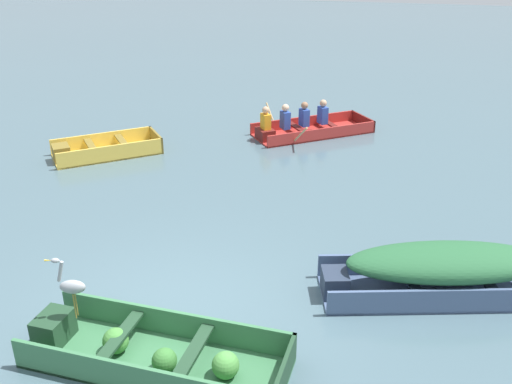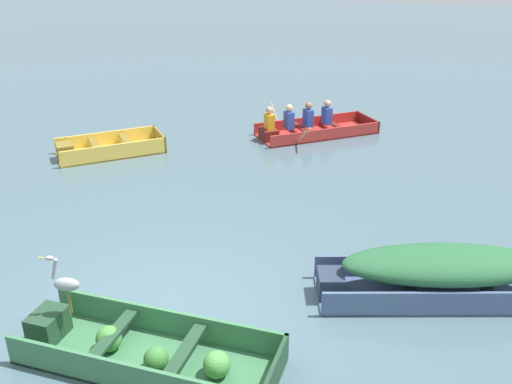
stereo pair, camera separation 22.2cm
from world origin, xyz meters
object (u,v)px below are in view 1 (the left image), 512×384
Objects in this scene: skiff_yellow_near_moored at (102,150)px; skiff_slate_blue_mid_moored at (445,267)px; rowboat_red_with_crew at (305,127)px; heron_on_dinghy at (71,285)px; dinghy_green_foreground at (150,353)px.

skiff_yellow_near_moored is 0.69× the size of skiff_slate_blue_mid_moored.
heron_on_dinghy is (-1.40, -8.83, 0.66)m from rowboat_red_with_crew.
skiff_yellow_near_moored is 5.10m from rowboat_red_with_crew.
heron_on_dinghy is (-1.02, 0.12, 0.72)m from dinghy_green_foreground.
dinghy_green_foreground reaches higher than skiff_yellow_near_moored.
rowboat_red_with_crew is (4.37, 2.63, 0.08)m from skiff_yellow_near_moored.
heron_on_dinghy reaches higher than skiff_slate_blue_mid_moored.
skiff_yellow_near_moored is (-3.99, 6.32, -0.01)m from dinghy_green_foreground.
dinghy_green_foreground is 7.48m from skiff_yellow_near_moored.
rowboat_red_with_crew is at bearing 87.61° from dinghy_green_foreground.
dinghy_green_foreground is at bearing -145.66° from skiff_slate_blue_mid_moored.
skiff_slate_blue_mid_moored is at bearing 26.62° from heron_on_dinghy.
skiff_slate_blue_mid_moored reaches higher than dinghy_green_foreground.
rowboat_red_with_crew reaches higher than dinghy_green_foreground.
skiff_slate_blue_mid_moored is at bearing -27.62° from skiff_yellow_near_moored.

